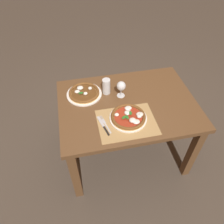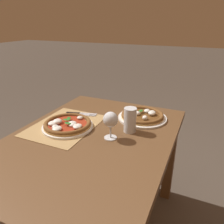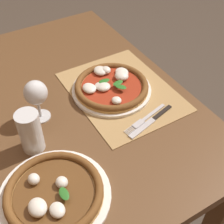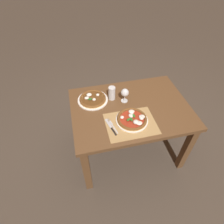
% 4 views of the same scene
% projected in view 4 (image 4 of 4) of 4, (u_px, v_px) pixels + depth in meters
% --- Properties ---
extents(ground_plane, '(24.00, 24.00, 0.00)m').
position_uv_depth(ground_plane, '(127.00, 148.00, 2.42)').
color(ground_plane, '#473D33').
extents(dining_table, '(1.20, 0.87, 0.74)m').
position_uv_depth(dining_table, '(130.00, 115.00, 1.98)').
color(dining_table, brown).
rests_on(dining_table, ground).
extents(paper_placemat, '(0.46, 0.36, 0.00)m').
position_uv_depth(paper_placemat, '(131.00, 124.00, 1.74)').
color(paper_placemat, '#A88451').
rests_on(paper_placemat, dining_table).
extents(pizza_near, '(0.30, 0.30, 0.05)m').
position_uv_depth(pizza_near, '(132.00, 119.00, 1.75)').
color(pizza_near, white).
rests_on(pizza_near, paper_placemat).
extents(pizza_far, '(0.32, 0.32, 0.05)m').
position_uv_depth(pizza_far, '(93.00, 99.00, 1.96)').
color(pizza_far, white).
rests_on(pizza_far, dining_table).
extents(wine_glass, '(0.08, 0.08, 0.16)m').
position_uv_depth(wine_glass, '(125.00, 93.00, 1.89)').
color(wine_glass, silver).
rests_on(wine_glass, dining_table).
extents(pint_glass, '(0.07, 0.07, 0.15)m').
position_uv_depth(pint_glass, '(112.00, 93.00, 1.94)').
color(pint_glass, silver).
rests_on(pint_glass, dining_table).
extents(fork, '(0.06, 0.20, 0.00)m').
position_uv_depth(fork, '(113.00, 126.00, 1.72)').
color(fork, '#B7B7BC').
rests_on(fork, paper_placemat).
extents(knife, '(0.07, 0.21, 0.01)m').
position_uv_depth(knife, '(111.00, 127.00, 1.70)').
color(knife, black).
rests_on(knife, paper_placemat).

